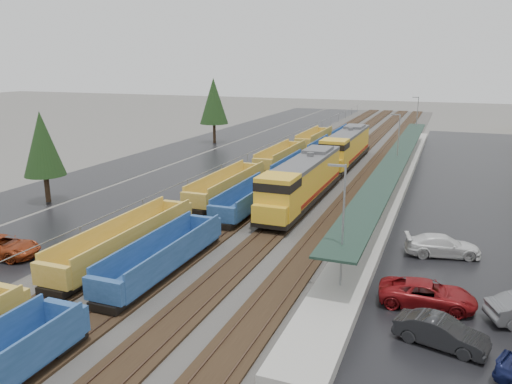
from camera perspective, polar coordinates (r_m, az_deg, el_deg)
ballast_strip at (r=70.05m, az=8.75°, el=3.37°), size 20.00×160.00×0.08m
trackbed at (r=70.03m, az=8.76°, el=3.46°), size 14.60×160.00×0.22m
west_parking_lot at (r=74.66m, az=-2.57°, el=4.19°), size 10.00×160.00×0.02m
west_road at (r=79.17m, az=-9.23°, el=4.62°), size 9.00×160.00×0.02m
east_commuter_lot at (r=58.89m, az=24.83°, el=-0.01°), size 16.00×100.00×0.02m
station_platform at (r=58.80m, az=15.67°, el=1.53°), size 3.00×80.00×8.00m
chainlink_fence at (r=70.92m, az=0.99°, el=4.96°), size 0.08×160.04×2.02m
tree_west_near at (r=52.78m, az=-23.23°, el=5.07°), size 3.96×3.96×9.00m
tree_west_far at (r=86.11m, az=-4.86°, el=10.32°), size 4.84×4.84×11.00m
locomotive_lead at (r=47.90m, az=5.30°, el=1.24°), size 3.12×20.57×4.66m
locomotive_trail at (r=67.96m, az=10.24°, el=5.04°), size 3.12×20.57×4.66m
well_string_yellow at (r=43.70m, az=-8.00°, el=-1.93°), size 2.62×102.19×2.32m
well_string_blue at (r=46.16m, az=-0.78°, el=-0.94°), size 2.51×102.96×2.23m
parked_car_west_c at (r=40.05m, az=-27.09°, el=-5.60°), size 3.33×5.82×1.53m
parked_car_east_a at (r=26.83m, az=20.38°, el=-14.82°), size 2.60×4.67×1.46m
parked_car_east_b at (r=30.45m, az=18.99°, el=-11.01°), size 2.77×5.50×1.49m
parked_car_east_c at (r=38.33m, az=20.54°, el=-5.78°), size 3.25×5.56×1.51m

